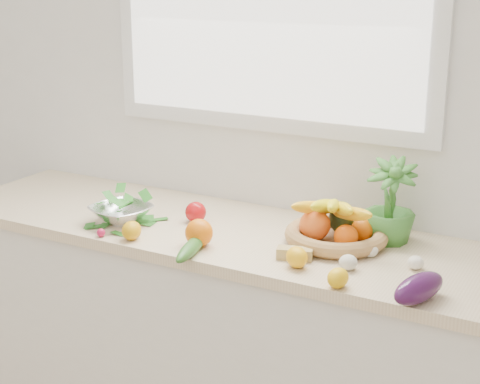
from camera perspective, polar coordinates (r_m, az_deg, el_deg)
The scene contains 18 objects.
back_wall at distance 2.74m, azimuth 2.32°, elevation 7.89°, with size 4.50×0.02×2.70m, color white.
counter_cabinet at distance 2.79m, azimuth -0.72°, elevation -12.01°, with size 2.20×0.58×0.86m, color silver.
countertop at distance 2.60m, azimuth -0.76°, elevation -3.31°, with size 2.24×0.62×0.04m, color beige.
orange_loose at distance 2.43m, azimuth -3.20°, elevation -3.18°, with size 0.09×0.09×0.09m, color #E06407.
lemon_a at distance 2.52m, azimuth -8.41°, elevation -2.97°, with size 0.06×0.08×0.06m, color #D4950B.
lemon_b at distance 2.15m, azimuth 7.60°, elevation -6.62°, with size 0.06×0.07×0.06m, color #F2B50D.
lemon_c at distance 2.27m, azimuth 4.43°, elevation -5.07°, with size 0.06×0.08×0.06m, color #EEA60C.
apple at distance 2.66m, azimuth -3.46°, elevation -1.57°, with size 0.08×0.08×0.08m, color #AD0D10.
ginger at distance 2.34m, azimuth 4.27°, elevation -4.78°, with size 0.11×0.05×0.04m, color tan.
garlic_a at distance 2.38m, azimuth 10.03°, elevation -4.44°, with size 0.05×0.05×0.05m, color silver.
garlic_b at distance 2.32m, azimuth 13.47°, elevation -5.35°, with size 0.05×0.05×0.04m, color white.
garlic_c at distance 2.27m, azimuth 8.39°, elevation -5.43°, with size 0.06×0.06×0.05m, color beige.
eggplant at distance 2.09m, azimuth 13.71°, elevation -7.26°, with size 0.08×0.20×0.08m, color #37103D.
cucumber at distance 2.37m, azimuth -3.77°, elevation -4.31°, with size 0.05×0.26×0.05m, color #1B591A.
radish at distance 2.56m, azimuth -10.73°, elevation -3.12°, with size 0.03×0.03×0.03m, color #BC1742.
potted_herb at distance 2.49m, azimuth 11.56°, elevation -0.89°, with size 0.17×0.17×0.31m, color #3B7E2E.
fruit_basket at distance 2.47m, azimuth 7.41°, elevation -2.86°, with size 0.43×0.43×0.18m.
colander_with_spinach at distance 2.67m, azimuth -9.23°, elevation -1.26°, with size 0.25×0.25×0.11m.
Camera 1 is at (1.20, -0.17, 1.79)m, focal length 55.00 mm.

